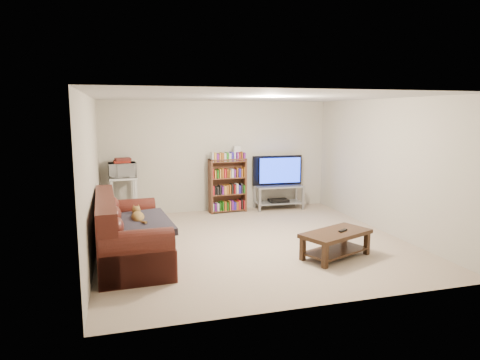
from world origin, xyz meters
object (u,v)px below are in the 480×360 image
object	(u,v)px
tv_stand	(279,193)
sofa	(126,238)
coffee_table	(336,239)
bookshelf	(228,185)

from	to	relation	value
tv_stand	sofa	bearing A→B (deg)	-141.00
sofa	tv_stand	distance (m)	4.23
coffee_table	sofa	bearing A→B (deg)	143.40
sofa	tv_stand	xyz separation A→B (m)	(3.38, 2.54, 0.03)
sofa	tv_stand	size ratio (longest dim) A/B	2.09
sofa	bookshelf	xyz separation A→B (m)	(2.20, 2.57, 0.27)
sofa	bookshelf	size ratio (longest dim) A/B	1.94
sofa	coffee_table	world-z (taller)	sofa
tv_stand	bookshelf	world-z (taller)	bookshelf
sofa	coffee_table	bearing A→B (deg)	-16.17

